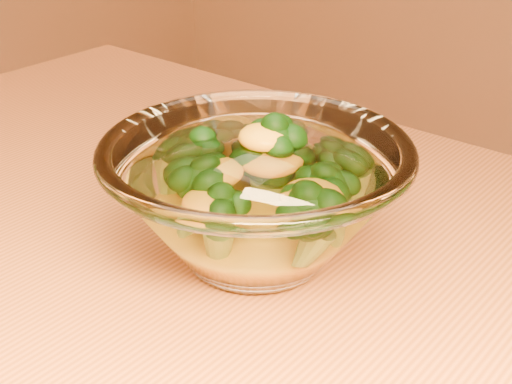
% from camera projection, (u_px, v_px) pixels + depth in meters
% --- Properties ---
extents(glass_bowl, '(0.22, 0.22, 0.10)m').
position_uv_depth(glass_bowl, '(256.00, 198.00, 0.51)').
color(glass_bowl, white).
rests_on(glass_bowl, table).
extents(cheese_sauce, '(0.11, 0.11, 0.03)m').
position_uv_depth(cheese_sauce, '(256.00, 223.00, 0.52)').
color(cheese_sauce, orange).
rests_on(cheese_sauce, glass_bowl).
extents(broccoli_heap, '(0.16, 0.14, 0.08)m').
position_uv_depth(broccoli_heap, '(252.00, 177.00, 0.51)').
color(broccoli_heap, black).
rests_on(broccoli_heap, cheese_sauce).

